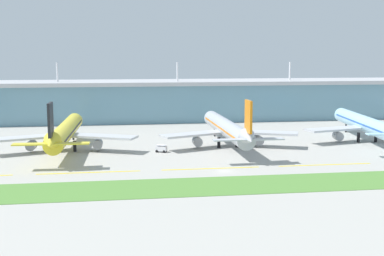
{
  "coord_description": "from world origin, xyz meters",
  "views": [
    {
      "loc": [
        -28.96,
        -135.22,
        31.93
      ],
      "look_at": [
        -3.59,
        36.59,
        7.0
      ],
      "focal_mm": 47.8,
      "sensor_mm": 36.0,
      "label": 1
    }
  ],
  "objects_px": {
    "airliner_near_middle": "(65,132)",
    "airliner_center": "(227,128)",
    "airliner_far_middle": "(366,124)",
    "baggage_cart": "(161,148)"
  },
  "relations": [
    {
      "from": "airliner_near_middle",
      "to": "airliner_center",
      "type": "bearing_deg",
      "value": -0.07
    },
    {
      "from": "airliner_near_middle",
      "to": "baggage_cart",
      "type": "height_order",
      "value": "airliner_near_middle"
    },
    {
      "from": "airliner_near_middle",
      "to": "baggage_cart",
      "type": "distance_m",
      "value": 32.71
    },
    {
      "from": "airliner_near_middle",
      "to": "airliner_far_middle",
      "type": "height_order",
      "value": "same"
    },
    {
      "from": "airliner_far_middle",
      "to": "baggage_cart",
      "type": "height_order",
      "value": "airliner_far_middle"
    },
    {
      "from": "airliner_center",
      "to": "airliner_far_middle",
      "type": "xyz_separation_m",
      "value": [
        53.17,
        2.87,
        0.0
      ]
    },
    {
      "from": "airliner_near_middle",
      "to": "airliner_center",
      "type": "relative_size",
      "value": 0.98
    },
    {
      "from": "airliner_near_middle",
      "to": "airliner_far_middle",
      "type": "distance_m",
      "value": 108.44
    },
    {
      "from": "airliner_near_middle",
      "to": "airliner_center",
      "type": "xyz_separation_m",
      "value": [
        55.24,
        -0.07,
        0.0
      ]
    },
    {
      "from": "airliner_center",
      "to": "baggage_cart",
      "type": "bearing_deg",
      "value": -163.67
    }
  ]
}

